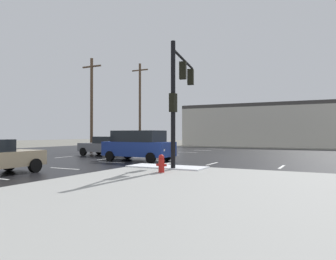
{
  "coord_description": "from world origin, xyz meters",
  "views": [
    {
      "loc": [
        12.44,
        -18.44,
        1.87
      ],
      "look_at": [
        -0.1,
        6.07,
        2.15
      ],
      "focal_mm": 34.25,
      "sensor_mm": 36.0,
      "label": 1
    }
  ],
  "objects_px": {
    "utility_pole_distant": "(140,104)",
    "suv_blue": "(138,145)",
    "traffic_signal_mast": "(179,88)",
    "utility_pole_far": "(92,103)",
    "sedan_grey": "(106,146)",
    "fire_hydrant": "(161,163)"
  },
  "relations": [
    {
      "from": "utility_pole_distant",
      "to": "utility_pole_far",
      "type": "bearing_deg",
      "value": -90.04
    },
    {
      "from": "utility_pole_distant",
      "to": "suv_blue",
      "type": "bearing_deg",
      "value": -58.21
    },
    {
      "from": "traffic_signal_mast",
      "to": "sedan_grey",
      "type": "distance_m",
      "value": 11.72
    },
    {
      "from": "utility_pole_far",
      "to": "utility_pole_distant",
      "type": "bearing_deg",
      "value": 89.96
    },
    {
      "from": "traffic_signal_mast",
      "to": "suv_blue",
      "type": "height_order",
      "value": "traffic_signal_mast"
    },
    {
      "from": "suv_blue",
      "to": "utility_pole_distant",
      "type": "bearing_deg",
      "value": 124.89
    },
    {
      "from": "traffic_signal_mast",
      "to": "utility_pole_far",
      "type": "distance_m",
      "value": 16.53
    },
    {
      "from": "suv_blue",
      "to": "utility_pole_distant",
      "type": "height_order",
      "value": "utility_pole_distant"
    },
    {
      "from": "sedan_grey",
      "to": "fire_hydrant",
      "type": "bearing_deg",
      "value": 144.55
    },
    {
      "from": "traffic_signal_mast",
      "to": "utility_pole_far",
      "type": "relative_size",
      "value": 0.67
    },
    {
      "from": "traffic_signal_mast",
      "to": "utility_pole_far",
      "type": "xyz_separation_m",
      "value": [
        -13.71,
        9.21,
        0.56
      ]
    },
    {
      "from": "utility_pole_distant",
      "to": "sedan_grey",
      "type": "bearing_deg",
      "value": -70.5
    },
    {
      "from": "traffic_signal_mast",
      "to": "sedan_grey",
      "type": "xyz_separation_m",
      "value": [
        -9.47,
        6.03,
        -3.38
      ]
    },
    {
      "from": "suv_blue",
      "to": "traffic_signal_mast",
      "type": "bearing_deg",
      "value": -31.88
    },
    {
      "from": "suv_blue",
      "to": "utility_pole_distant",
      "type": "distance_m",
      "value": 18.0
    },
    {
      "from": "traffic_signal_mast",
      "to": "utility_pole_distant",
      "type": "relative_size",
      "value": 0.6
    },
    {
      "from": "traffic_signal_mast",
      "to": "sedan_grey",
      "type": "relative_size",
      "value": 1.32
    },
    {
      "from": "utility_pole_far",
      "to": "utility_pole_distant",
      "type": "relative_size",
      "value": 0.88
    },
    {
      "from": "traffic_signal_mast",
      "to": "utility_pole_far",
      "type": "bearing_deg",
      "value": 44.55
    },
    {
      "from": "traffic_signal_mast",
      "to": "fire_hydrant",
      "type": "distance_m",
      "value": 4.55
    },
    {
      "from": "traffic_signal_mast",
      "to": "fire_hydrant",
      "type": "xyz_separation_m",
      "value": [
        0.36,
        -2.63,
        -3.7
      ]
    },
    {
      "from": "utility_pole_far",
      "to": "utility_pole_distant",
      "type": "distance_m",
      "value": 8.81
    }
  ]
}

